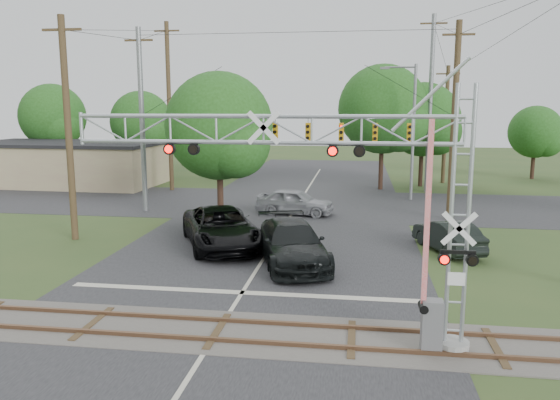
# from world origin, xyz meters

# --- Properties ---
(ground) EXTENTS (160.00, 160.00, 0.00)m
(ground) POSITION_xyz_m (0.00, 0.00, 0.00)
(ground) COLOR #324921
(ground) RESTS_ON ground
(road_main) EXTENTS (14.00, 90.00, 0.02)m
(road_main) POSITION_xyz_m (0.00, 10.00, 0.01)
(road_main) COLOR #252427
(road_main) RESTS_ON ground
(road_cross) EXTENTS (90.00, 12.00, 0.02)m
(road_cross) POSITION_xyz_m (0.00, 24.00, 0.01)
(road_cross) COLOR #252427
(road_cross) RESTS_ON ground
(railroad_track) EXTENTS (90.00, 3.20, 0.17)m
(railroad_track) POSITION_xyz_m (0.00, 2.00, 0.03)
(railroad_track) COLOR #4A4540
(railroad_track) RESTS_ON ground
(crossing_gantry) EXTENTS (11.13, 0.93, 7.30)m
(crossing_gantry) POSITION_xyz_m (3.53, 1.64, 4.53)
(crossing_gantry) COLOR gray
(crossing_gantry) RESTS_ON ground
(traffic_signal_span) EXTENTS (19.34, 0.36, 11.50)m
(traffic_signal_span) POSITION_xyz_m (0.85, 20.00, 5.62)
(traffic_signal_span) COLOR slate
(traffic_signal_span) RESTS_ON ground
(pickup_black) EXTENTS (5.59, 7.44, 1.88)m
(pickup_black) POSITION_xyz_m (-2.39, 11.87, 0.94)
(pickup_black) COLOR black
(pickup_black) RESTS_ON ground
(car_dark) EXTENTS (4.31, 6.75, 1.82)m
(car_dark) POSITION_xyz_m (1.33, 9.47, 0.91)
(car_dark) COLOR black
(car_dark) RESTS_ON ground
(sedan_silver) EXTENTS (5.06, 2.65, 1.64)m
(sedan_silver) POSITION_xyz_m (0.19, 20.28, 0.82)
(sedan_silver) COLOR gray
(sedan_silver) RESTS_ON ground
(suv_dark) EXTENTS (2.97, 4.74, 1.47)m
(suv_dark) POSITION_xyz_m (8.29, 12.62, 0.74)
(suv_dark) COLOR black
(suv_dark) RESTS_ON ground
(commercial_building) EXTENTS (16.00, 8.53, 3.67)m
(commercial_building) POSITION_xyz_m (-20.65, 30.55, 1.84)
(commercial_building) COLOR tan
(commercial_building) RESTS_ON ground
(streetlight) EXTENTS (2.56, 0.27, 9.61)m
(streetlight) POSITION_xyz_m (7.68, 26.87, 5.37)
(streetlight) COLOR slate
(streetlight) RESTS_ON ground
(utility_poles) EXTENTS (25.70, 28.85, 13.54)m
(utility_poles) POSITION_xyz_m (2.46, 23.21, 6.18)
(utility_poles) COLOR #453620
(utility_poles) RESTS_ON ground
(treeline) EXTENTS (55.68, 28.34, 10.01)m
(treeline) POSITION_xyz_m (0.14, 30.88, 5.60)
(treeline) COLOR #322017
(treeline) RESTS_ON ground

